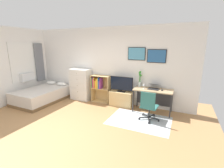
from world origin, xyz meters
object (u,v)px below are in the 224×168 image
laptop (154,87)px  dresser (81,84)px  bookshelf (99,86)px  wine_glass (144,85)px  tv_stand (121,99)px  bed (43,95)px  bamboo_vase (140,79)px  desk (153,93)px  office_chair (149,105)px  computer_mouse (162,90)px  television (121,84)px

laptop → dresser: bearing=-173.3°
bookshelf → wine_glass: 1.73m
dresser → tv_stand: dresser is taller
bed → bamboo_vase: 3.69m
desk → bed: bearing=-169.0°
tv_stand → office_chair: bearing=-34.5°
bookshelf → bamboo_vase: 1.55m
bookshelf → bamboo_vase: (1.50, 0.06, 0.40)m
wine_glass → laptop: bearing=27.7°
tv_stand → laptop: bearing=1.0°
bookshelf → office_chair: 2.16m
dresser → bamboo_vase: size_ratio=2.32×
dresser → bookshelf: bearing=4.7°
dresser → tv_stand: bearing=0.5°
desk → office_chair: (0.02, -0.75, -0.14)m
desk → computer_mouse: 0.32m
bookshelf → wine_glass: (1.70, -0.19, 0.28)m
desk → computer_mouse: (0.26, -0.08, 0.16)m
office_chair → laptop: (-0.01, 0.78, 0.34)m
office_chair → dresser: bearing=169.8°
television → computer_mouse: 1.35m
office_chair → bed: bearing=-174.9°
tv_stand → computer_mouse: 1.44m
laptop → television: bearing=-171.8°
tv_stand → laptop: 1.22m
tv_stand → bamboo_vase: 0.96m
dresser → bed: bearing=-147.7°
computer_mouse → bamboo_vase: 0.81m
bookshelf → office_chair: bearing=-21.9°
office_chair → computer_mouse: (0.25, 0.67, 0.30)m
desk → laptop: size_ratio=2.94×
bookshelf → tv_stand: bearing=-3.2°
bookshelf → tv_stand: size_ratio=1.24×
computer_mouse → bamboo_vase: bamboo_vase is taller
dresser → office_chair: bearing=-14.9°
laptop → wine_glass: wine_glass is taller
bed → bookshelf: size_ratio=1.97×
bookshelf → television: size_ratio=1.24×
bamboo_vase → bookshelf: bearing=-177.7°
tv_stand → laptop: laptop is taller
desk → bookshelf: bearing=178.4°
bamboo_vase → bed: bearing=-165.7°
bookshelf → tv_stand: (0.90, -0.05, -0.34)m
dresser → wine_glass: size_ratio=6.66×
bed → laptop: 4.11m
desk → bamboo_vase: (-0.49, 0.12, 0.40)m
television → laptop: television is taller
tv_stand → television: bearing=-90.0°
computer_mouse → bamboo_vase: (-0.75, 0.20, 0.24)m
bed → dresser: dresser is taller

